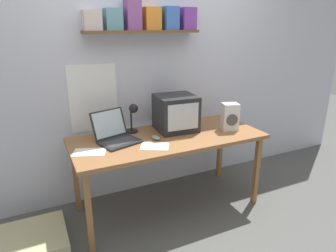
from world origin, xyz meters
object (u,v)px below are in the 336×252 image
Objects in this scene: space_heater at (230,117)px; crt_monitor at (176,113)px; loose_paper_near_laptop at (155,146)px; laptop at (115,134)px; computer_mouse at (156,138)px; corner_desk at (168,142)px; juice_glass at (225,114)px; printed_handout at (89,152)px; floor_cushion at (33,241)px; desk_lamp at (133,115)px.

crt_monitor is at bearing 170.96° from space_heater.
crt_monitor reaches higher than loose_paper_near_laptop.
space_heater is at bearing -26.18° from laptop.
laptop reaches higher than loose_paper_near_laptop.
corner_desk is at bearing 9.11° from computer_mouse.
juice_glass reaches higher than printed_handout.
crt_monitor is 0.50m from loose_paper_near_laptop.
floor_cushion is (-1.39, -0.19, -0.86)m from crt_monitor.
loose_paper_near_laptop is (0.26, -0.27, -0.06)m from laptop.
printed_handout is 0.86m from floor_cushion.
juice_glass is at bearing -10.95° from laptop.
corner_desk is at bearing 4.66° from printed_handout.
corner_desk is 0.73m from printed_handout.
desk_lamp is 2.53× the size of computer_mouse.
crt_monitor is at bearing 29.36° from computer_mouse.
floor_cushion is (-1.11, -0.03, -0.70)m from computer_mouse.
juice_glass is at bearing 11.27° from crt_monitor.
juice_glass reaches higher than floor_cushion.
space_heater is (0.62, -0.09, 0.19)m from corner_desk.
laptop is 1.60× the size of space_heater.
corner_desk is 0.65m from space_heater.
printed_handout is at bearing -165.26° from laptop.
loose_paper_near_laptop is 0.97× the size of printed_handout.
loose_paper_near_laptop is at bearing -12.41° from printed_handout.
desk_lamp is 2.20× the size of juice_glass.
juice_glass is 0.96m from computer_mouse.
space_heater reaches higher than juice_glass.
laptop is 3.22× the size of juice_glass.
laptop is 0.81× the size of floor_cushion.
corner_desk is at bearing -28.24° from laptop.
crt_monitor reaches higher than computer_mouse.
floor_cushion is at bearing -172.30° from juice_glass.
juice_glass is 1.15× the size of computer_mouse.
desk_lamp is at bearing 179.76° from juice_glass.
computer_mouse reaches higher than floor_cushion.
laptop is 0.31m from printed_handout.
crt_monitor reaches higher than desk_lamp.
floor_cushion is (-0.51, 0.00, -0.69)m from printed_handout.
space_heater is at bearing -1.23° from printed_handout.
loose_paper_near_laptop is (-0.08, -0.15, -0.01)m from computer_mouse.
corner_desk is 6.70× the size of space_heater.
desk_lamp is 1.34m from floor_cushion.
corner_desk is 0.50m from laptop.
desk_lamp is at bearing 176.73° from space_heater.
crt_monitor is at bearing 41.19° from loose_paper_near_laptop.
printed_handout is at bearing -163.59° from crt_monitor.
corner_desk is 5.90× the size of printed_handout.
space_heater is 0.51× the size of floor_cushion.
desk_lamp reaches higher than loose_paper_near_laptop.
computer_mouse is 0.38× the size of printed_handout.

